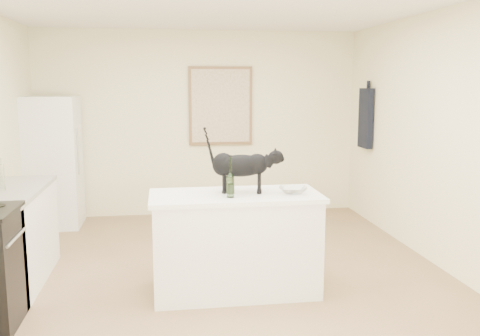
% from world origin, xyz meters
% --- Properties ---
extents(floor, '(5.50, 5.50, 0.00)m').
position_xyz_m(floor, '(0.00, 0.00, 0.00)').
color(floor, '#8F704C').
rests_on(floor, ground).
extents(wall_back, '(4.50, 0.00, 4.50)m').
position_xyz_m(wall_back, '(0.00, 2.75, 1.30)').
color(wall_back, beige).
rests_on(wall_back, ground).
extents(wall_front, '(4.50, 0.00, 4.50)m').
position_xyz_m(wall_front, '(0.00, -2.75, 1.30)').
color(wall_front, beige).
rests_on(wall_front, ground).
extents(wall_right, '(0.00, 5.50, 5.50)m').
position_xyz_m(wall_right, '(2.25, 0.00, 1.30)').
color(wall_right, beige).
rests_on(wall_right, ground).
extents(island_base, '(1.44, 0.67, 0.86)m').
position_xyz_m(island_base, '(0.10, -0.20, 0.43)').
color(island_base, white).
rests_on(island_base, floor).
extents(island_top, '(1.50, 0.70, 0.04)m').
position_xyz_m(island_top, '(0.10, -0.20, 0.88)').
color(island_top, white).
rests_on(island_top, island_base).
extents(left_cabinets, '(0.60, 1.40, 0.86)m').
position_xyz_m(left_cabinets, '(-1.95, 0.30, 0.43)').
color(left_cabinets, white).
rests_on(left_cabinets, floor).
extents(left_countertop, '(0.62, 1.44, 0.04)m').
position_xyz_m(left_countertop, '(-1.95, 0.30, 0.88)').
color(left_countertop, gray).
rests_on(left_countertop, left_cabinets).
extents(fridge, '(0.68, 0.68, 1.70)m').
position_xyz_m(fridge, '(-1.95, 2.35, 0.85)').
color(fridge, white).
rests_on(fridge, floor).
extents(artwork_frame, '(0.90, 0.03, 1.10)m').
position_xyz_m(artwork_frame, '(0.30, 2.72, 1.55)').
color(artwork_frame, brown).
rests_on(artwork_frame, wall_back).
extents(artwork_canvas, '(0.82, 0.00, 1.02)m').
position_xyz_m(artwork_canvas, '(0.30, 2.70, 1.55)').
color(artwork_canvas, beige).
rests_on(artwork_canvas, wall_back).
extents(hanging_garment, '(0.08, 0.34, 0.80)m').
position_xyz_m(hanging_garment, '(2.19, 2.05, 1.40)').
color(hanging_garment, black).
rests_on(hanging_garment, wall_right).
extents(black_cat, '(0.64, 0.30, 0.43)m').
position_xyz_m(black_cat, '(0.16, -0.16, 1.12)').
color(black_cat, black).
rests_on(black_cat, island_top).
extents(wine_bottle, '(0.09, 0.09, 0.32)m').
position_xyz_m(wine_bottle, '(0.04, -0.34, 1.06)').
color(wine_bottle, '#255120').
rests_on(wine_bottle, island_top).
extents(glass_bowl, '(0.28, 0.28, 0.06)m').
position_xyz_m(glass_bowl, '(0.60, -0.28, 0.93)').
color(glass_bowl, white).
rests_on(glass_bowl, island_top).
extents(fridge_paper, '(0.05, 0.12, 0.16)m').
position_xyz_m(fridge_paper, '(-1.60, 2.37, 1.26)').
color(fridge_paper, silver).
rests_on(fridge_paper, fridge).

